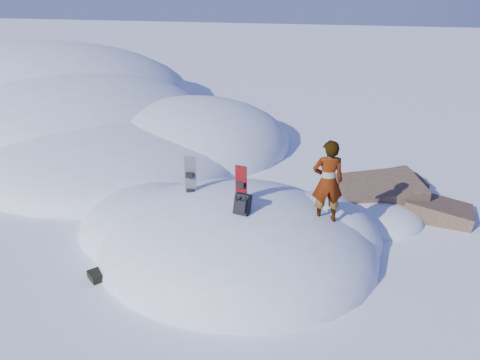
% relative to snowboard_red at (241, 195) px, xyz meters
% --- Properties ---
extents(ground, '(120.00, 120.00, 0.00)m').
position_rel_snowboard_red_xyz_m(ground, '(-0.18, 0.22, -1.66)').
color(ground, white).
rests_on(ground, ground).
extents(snow_mound, '(8.00, 6.00, 3.00)m').
position_rel_snowboard_red_xyz_m(snow_mound, '(-0.35, 0.46, -1.66)').
color(snow_mound, white).
rests_on(snow_mound, ground).
extents(snow_ridge, '(21.50, 18.50, 6.40)m').
position_rel_snowboard_red_xyz_m(snow_ridge, '(-10.61, 10.07, -1.66)').
color(snow_ridge, white).
rests_on(snow_ridge, ground).
extents(rock_outcrop, '(4.68, 4.41, 1.68)m').
position_rel_snowboard_red_xyz_m(rock_outcrop, '(3.54, 3.23, -1.65)').
color(rock_outcrop, brown).
rests_on(rock_outcrop, ground).
extents(snowboard_red, '(0.29, 0.19, 1.49)m').
position_rel_snowboard_red_xyz_m(snowboard_red, '(0.00, 0.00, 0.00)').
color(snowboard_red, '#AF090D').
rests_on(snowboard_red, snow_mound).
extents(snowboard_dark, '(0.29, 0.20, 1.48)m').
position_rel_snowboard_red_xyz_m(snowboard_dark, '(-1.39, 0.51, -0.10)').
color(snowboard_dark, black).
rests_on(snowboard_dark, snow_mound).
extents(backpack, '(0.40, 0.47, 0.55)m').
position_rel_snowboard_red_xyz_m(backpack, '(0.12, -0.45, -0.01)').
color(backpack, black).
rests_on(backpack, snow_mound).
extents(gear_pile, '(0.82, 0.73, 0.21)m').
position_rel_snowboard_red_xyz_m(gear_pile, '(-2.86, -1.46, -1.56)').
color(gear_pile, black).
rests_on(gear_pile, ground).
extents(person, '(0.80, 0.61, 1.94)m').
position_rel_snowboard_red_xyz_m(person, '(1.93, 0.22, 0.43)').
color(person, slate).
rests_on(person, snow_mound).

